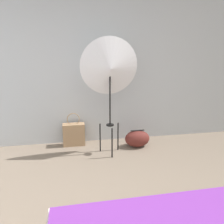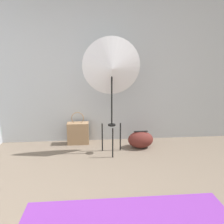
# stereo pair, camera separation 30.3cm
# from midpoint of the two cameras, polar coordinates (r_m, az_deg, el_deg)

# --- Properties ---
(wall_back) EXTENTS (8.00, 0.05, 2.60)m
(wall_back) POSITION_cam_midpoint_polar(r_m,az_deg,el_deg) (3.79, -1.42, 11.49)
(wall_back) COLOR #B7BCC1
(wall_back) RESTS_ON ground_plane
(photo_umbrella) EXTENTS (0.86, 0.34, 1.76)m
(photo_umbrella) POSITION_cam_midpoint_polar(r_m,az_deg,el_deg) (3.21, 2.70, 11.33)
(photo_umbrella) COLOR black
(photo_umbrella) RESTS_ON ground_plane
(tote_bag) EXTENTS (0.37, 0.17, 0.57)m
(tote_bag) POSITION_cam_midpoint_polar(r_m,az_deg,el_deg) (3.82, -6.60, -5.49)
(tote_bag) COLOR #9E7A56
(tote_bag) RESTS_ON ground_plane
(duffel_bag) EXTENTS (0.42, 0.28, 0.29)m
(duffel_bag) POSITION_cam_midpoint_polar(r_m,az_deg,el_deg) (3.70, 9.83, -7.16)
(duffel_bag) COLOR #5B231E
(duffel_bag) RESTS_ON ground_plane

